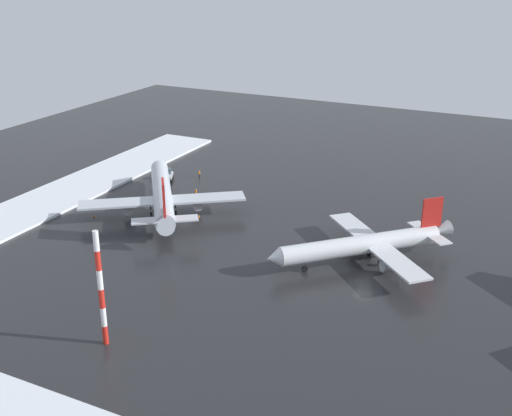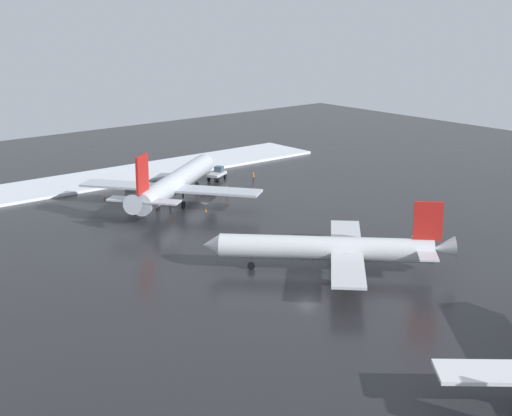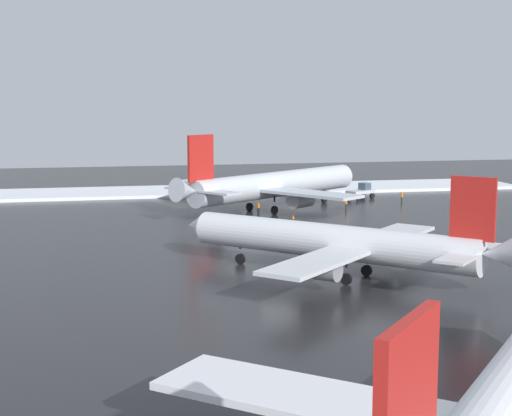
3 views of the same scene
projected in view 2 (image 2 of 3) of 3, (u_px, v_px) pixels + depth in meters
The scene contains 10 objects.
ground_plane at pixel (307, 286), 95.88m from camera, with size 240.00×240.00×0.00m, color #232326.
snow_bank_left at pixel (59, 186), 145.39m from camera, with size 14.00×116.00×0.51m, color white.
airplane_foreground_jet at pixel (174, 183), 132.69m from camera, with size 27.84×32.21×11.15m.
airplane_parked_starboard at pixel (332, 248), 100.08m from camera, with size 25.46×25.37×9.64m.
pushback_tug at pixel (217, 173), 151.03m from camera, with size 4.12×5.09×2.50m.
ground_crew_by_nose_gear at pixel (253, 176), 149.83m from camera, with size 0.36×0.36×1.71m.
ground_crew_mid_apron at pixel (227, 190), 139.09m from camera, with size 0.36×0.36×1.71m.
ground_crew_beside_wing at pixel (170, 204), 130.06m from camera, with size 0.36×0.36×1.71m.
traffic_cone_near_nose at pixel (105, 198), 136.79m from camera, with size 0.36×0.36×0.55m, color orange.
traffic_cone_mid_line at pixel (206, 210), 128.77m from camera, with size 0.36×0.36×0.55m, color orange.
Camera 2 is at (64.96, -62.59, 34.48)m, focal length 55.00 mm.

